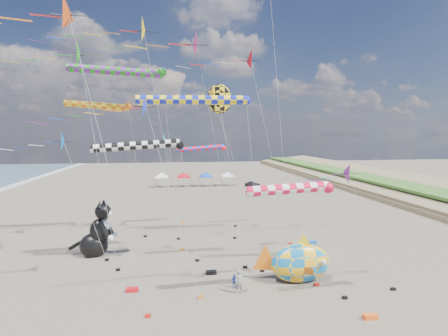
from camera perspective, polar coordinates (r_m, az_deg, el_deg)
delta_kite_0 at (r=46.59m, az=-11.47°, el=4.23°), size 9.85×2.04×12.28m
delta_kite_1 at (r=37.07m, az=4.02°, el=17.23°), size 12.67×2.42×20.92m
delta_kite_2 at (r=31.14m, az=-1.77°, el=11.12°), size 11.09×1.99×16.27m
delta_kite_3 at (r=39.42m, az=-5.86°, el=18.86°), size 17.08×2.94×22.74m
delta_kite_4 at (r=26.55m, az=18.51°, el=-1.84°), size 9.17×1.71×9.85m
delta_kite_5 at (r=32.21m, az=-23.81°, el=16.34°), size 10.61×2.45×19.68m
delta_kite_6 at (r=24.49m, az=-13.53°, el=9.09°), size 9.90×1.78×14.78m
delta_kite_7 at (r=35.08m, az=-27.31°, el=3.43°), size 11.53×2.08×12.35m
delta_kite_8 at (r=36.63m, az=-14.95°, el=20.15°), size 13.60×2.68×22.85m
delta_kite_10 at (r=24.25m, az=-26.48°, el=21.67°), size 13.98×2.37×20.37m
windsock_0 at (r=28.67m, az=-4.39°, el=10.91°), size 10.55×0.76×15.03m
windsock_1 at (r=41.32m, az=-19.46°, el=9.47°), size 8.43×0.76×15.42m
windsock_2 at (r=24.41m, az=11.27°, el=-3.44°), size 7.54×0.76×8.56m
windsock_3 at (r=43.65m, az=-3.41°, el=3.11°), size 7.56×0.61×10.46m
windsock_4 at (r=31.90m, az=-13.45°, el=3.49°), size 9.39×0.77×11.28m
windsock_5 at (r=39.84m, az=-16.56°, el=14.85°), size 11.36×0.92×19.01m
angelfish_kite at (r=31.89m, az=-1.10°, el=11.00°), size 3.74×3.02×16.37m
cat_inflatable at (r=36.80m, az=-20.08°, el=-9.15°), size 4.48×2.94×5.55m
fish_inflatable at (r=29.81m, az=12.23°, el=-14.92°), size 6.60×3.17×4.12m
person_adult at (r=27.44m, az=2.53°, el=-18.06°), size 0.68×0.46×1.83m
child_green at (r=30.41m, az=11.45°, el=-16.55°), size 0.56×0.47×1.04m
child_blue at (r=28.47m, az=1.67°, el=-17.95°), size 0.69×0.44×1.10m
kite_bag_0 at (r=31.06m, az=-2.13°, el=-16.69°), size 0.90×0.44×0.30m
kite_bag_1 at (r=40.10m, az=14.19°, el=-11.67°), size 0.90×0.44×0.30m
kite_bag_2 at (r=28.85m, az=-14.77°, el=-18.67°), size 0.90×0.44×0.30m
kite_bag_3 at (r=26.27m, az=22.78°, el=-21.47°), size 0.90×0.44×0.30m
tent_row at (r=79.71m, az=-4.77°, el=-0.79°), size 19.20×4.20×3.80m
parked_car at (r=80.00m, az=4.65°, el=-2.60°), size 3.79×1.97×1.23m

